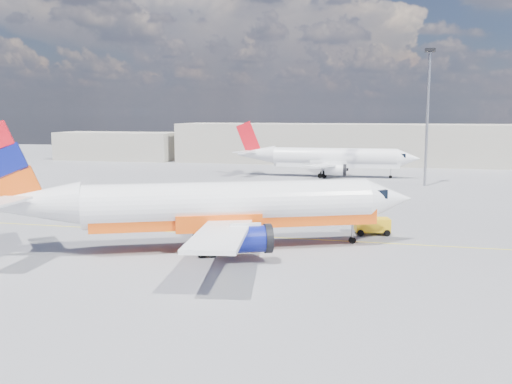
% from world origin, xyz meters
% --- Properties ---
extents(ground, '(240.00, 240.00, 0.00)m').
position_xyz_m(ground, '(0.00, 0.00, 0.00)').
color(ground, slate).
rests_on(ground, ground).
extents(taxi_line, '(70.00, 0.15, 0.01)m').
position_xyz_m(taxi_line, '(0.00, 3.00, 0.01)').
color(taxi_line, yellow).
rests_on(taxi_line, ground).
extents(terminal_main, '(70.00, 14.00, 8.00)m').
position_xyz_m(terminal_main, '(5.00, 75.00, 4.00)').
color(terminal_main, beige).
rests_on(terminal_main, ground).
extents(terminal_annex, '(26.00, 10.00, 6.00)m').
position_xyz_m(terminal_annex, '(-45.00, 72.00, 3.00)').
color(terminal_annex, beige).
rests_on(terminal_annex, ground).
extents(main_jet, '(32.16, 24.21, 9.91)m').
position_xyz_m(main_jet, '(1.34, -2.15, 3.30)').
color(main_jet, white).
rests_on(main_jet, ground).
extents(second_jet, '(29.57, 23.38, 8.96)m').
position_xyz_m(second_jet, '(4.02, 49.05, 2.99)').
color(second_jet, white).
rests_on(second_jet, ground).
extents(gse_tug, '(3.19, 2.39, 2.07)m').
position_xyz_m(gse_tug, '(12.53, 6.13, 0.98)').
color(gse_tug, black).
rests_on(gse_tug, ground).
extents(traffic_cone, '(0.43, 0.43, 0.60)m').
position_xyz_m(traffic_cone, '(1.84, -2.57, 0.29)').
color(traffic_cone, white).
rests_on(traffic_cone, ground).
extents(floodlight_mast, '(1.39, 1.39, 19.03)m').
position_xyz_m(floodlight_mast, '(18.57, 40.71, 11.41)').
color(floodlight_mast, '#92929A').
rests_on(floodlight_mast, ground).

